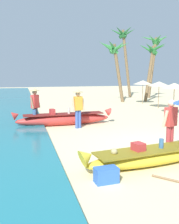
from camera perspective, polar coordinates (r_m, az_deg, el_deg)
ground_plane at (r=9.00m, az=14.70°, el=-7.55°), size 80.00×80.00×0.00m
boat_yellow_foreground at (r=7.24m, az=14.09°, el=-9.45°), size 4.36×1.29×0.73m
boat_red_midground at (r=12.26m, az=-5.82°, el=-1.53°), size 4.85×0.85×0.86m
person_vendor_hatted at (r=11.43m, az=-2.58°, el=1.40°), size 0.58×0.44×1.78m
person_tourist_customer at (r=7.96m, az=17.71°, el=-2.62°), size 0.58×0.39×1.71m
person_vendor_assistant at (r=12.30m, az=-12.14°, el=1.79°), size 0.52×0.54×1.80m
parasol_row_0 at (r=16.03m, az=18.55°, el=5.63°), size 1.60×1.60×1.91m
parasol_row_1 at (r=18.67m, az=15.37°, el=6.13°), size 1.60×1.60×1.91m
parasol_row_2 at (r=21.39m, az=11.93°, el=6.54°), size 1.60×1.60×1.91m
palm_tree_tall_inland at (r=22.06m, az=5.71°, el=13.03°), size 2.84×2.43×5.26m
palm_tree_leaning_seaward at (r=27.07m, az=7.77°, el=15.21°), size 2.71×2.76×7.19m
palm_tree_mid_cluster at (r=23.38m, az=13.91°, el=12.32°), size 2.58×2.54×5.17m
palm_tree_far_behind at (r=27.02m, az=14.50°, el=14.09°), size 2.77×2.68×6.33m
cooler_box at (r=5.97m, az=3.76°, el=-13.94°), size 0.55×0.35×0.35m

